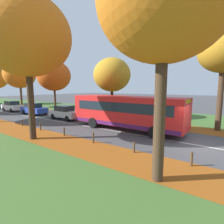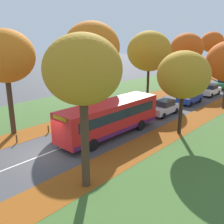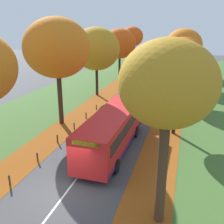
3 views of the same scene
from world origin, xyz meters
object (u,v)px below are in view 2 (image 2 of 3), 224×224
(bollard_nearest, at_px, (17,139))
(tree_left_far, at_px, (187,48))
(tree_left_mid, at_px, (149,51))
(car_silver_lead, at_px, (164,107))
(car_blue_following, at_px, (190,97))
(bollard_third, at_px, (74,120))
(bollard_fifth, at_px, (116,108))
(bollard_second, at_px, (48,129))
(bus, at_px, (110,117))
(tree_left_distant, at_px, (212,42))
(bollard_fourth, at_px, (97,114))
(tree_right_nearest, at_px, (83,71))
(tree_left_nearest, at_px, (5,56))
(car_white_third_in_line, at_px, (210,90))
(bollard_sixth, at_px, (132,103))
(tree_right_near, at_px, (184,75))
(car_green_fourth_in_line, at_px, (224,83))
(tree_left_near, at_px, (92,47))

(bollard_nearest, bearing_deg, tree_left_far, 92.95)
(tree_left_mid, distance_m, car_silver_lead, 11.23)
(bollard_nearest, distance_m, car_blue_following, 21.83)
(bollard_third, xyz_separation_m, bollard_fifth, (0.04, 6.19, -0.04))
(tree_left_mid, bearing_deg, bollard_second, -83.60)
(bus, bearing_deg, tree_left_distant, 99.96)
(bollard_second, bearing_deg, tree_left_distant, 92.70)
(tree_left_mid, distance_m, bollard_fourth, 14.02)
(tree_right_nearest, xyz_separation_m, bollard_fifth, (-8.92, 12.84, -6.44))
(tree_left_nearest, bearing_deg, car_white_third_in_line, 75.23)
(bollard_fourth, bearing_deg, bus, -32.94)
(bollard_fifth, xyz_separation_m, bollard_sixth, (0.03, 3.09, -0.05))
(tree_left_nearest, bearing_deg, car_silver_lead, 63.32)
(bollard_fifth, bearing_deg, tree_left_nearest, -100.63)
(bollard_second, bearing_deg, bus, 35.24)
(bollard_second, bearing_deg, bollard_sixth, 89.84)
(tree_left_nearest, relative_size, tree_left_far, 1.04)
(tree_left_nearest, distance_m, car_white_third_in_line, 28.19)
(tree_left_distant, distance_m, tree_right_near, 34.26)
(bus, xyz_separation_m, car_blue_following, (0.20, 14.95, -0.89))
(tree_left_nearest, bearing_deg, tree_right_nearest, -6.92)
(tree_left_far, distance_m, bus, 27.05)
(bollard_second, relative_size, bollard_third, 0.88)
(bollard_fifth, relative_size, car_blue_following, 0.16)
(bollard_second, relative_size, car_green_fourth_in_line, 0.15)
(bollard_nearest, distance_m, bollard_sixth, 15.47)
(bollard_sixth, bearing_deg, tree_right_near, -27.38)
(tree_left_nearest, xyz_separation_m, bollard_sixth, (2.18, 14.59, -6.52))
(bollard_second, height_order, car_white_third_in_line, car_white_third_in_line)
(car_green_fourth_in_line, bearing_deg, bollard_fourth, -99.95)
(tree_left_mid, relative_size, bollard_third, 12.15)
(tree_left_distant, height_order, car_silver_lead, tree_left_distant)
(tree_left_nearest, relative_size, tree_left_near, 0.91)
(tree_left_mid, distance_m, car_blue_following, 8.77)
(bollard_nearest, bearing_deg, bus, 54.13)
(tree_left_near, xyz_separation_m, car_silver_lead, (6.71, 4.40, -6.38))
(car_green_fourth_in_line, bearing_deg, bollard_nearest, -97.36)
(car_green_fourth_in_line, bearing_deg, tree_left_mid, -117.84)
(tree_right_near, relative_size, car_blue_following, 1.74)
(tree_left_far, relative_size, car_silver_lead, 2.06)
(tree_left_mid, xyz_separation_m, car_green_fourth_in_line, (6.52, 12.35, -5.40))
(bollard_third, relative_size, bollard_sixth, 1.31)
(tree_left_nearest, xyz_separation_m, bollard_second, (2.15, 2.21, -6.48))
(tree_right_nearest, bearing_deg, tree_left_nearest, 173.08)
(tree_right_nearest, bearing_deg, bollard_third, 143.43)
(bollard_fourth, height_order, bollard_sixth, bollard_fourth)
(tree_left_nearest, relative_size, bollard_fifth, 13.61)
(car_blue_following, bearing_deg, tree_left_far, 120.45)
(tree_left_mid, xyz_separation_m, tree_left_distant, (0.20, 21.53, 0.69))
(car_white_third_in_line, bearing_deg, tree_left_distant, 113.17)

